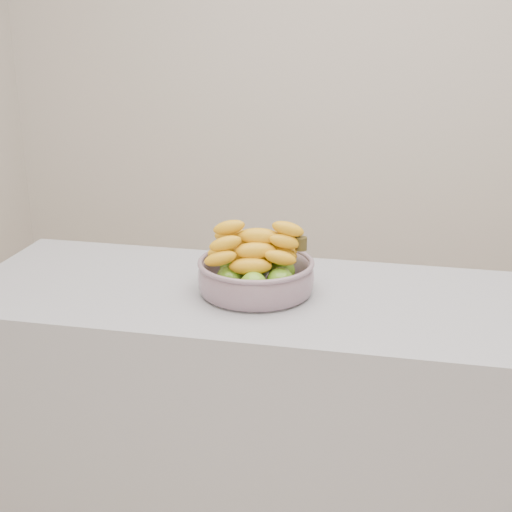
{
  "coord_description": "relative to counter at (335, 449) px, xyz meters",
  "views": [
    {
      "loc": [
        0.14,
        -1.66,
        1.6
      ],
      "look_at": [
        -0.22,
        0.04,
        1.0
      ],
      "focal_mm": 50.0,
      "sensor_mm": 36.0,
      "label": 1
    }
  ],
  "objects": [
    {
      "name": "fruit_bowl",
      "position": [
        -0.22,
        -0.0,
        0.51
      ],
      "size": [
        0.3,
        0.3,
        0.18
      ],
      "rotation": [
        0.0,
        0.0,
        0.13
      ],
      "color": "#899AA5",
      "rests_on": "counter"
    },
    {
      "name": "counter",
      "position": [
        0.0,
        0.0,
        0.0
      ],
      "size": [
        2.0,
        0.6,
        0.9
      ],
      "primitive_type": "cube",
      "color": "#9B9CA3",
      "rests_on": "ground"
    }
  ]
}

